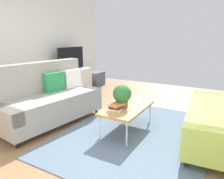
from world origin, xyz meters
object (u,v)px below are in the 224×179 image
object	(u,v)px
tv	(71,59)
potted_plant	(122,95)
bottle_0	(62,68)
vase_0	(55,69)
table_book_0	(117,108)
couch_beige	(49,99)
coffee_table	(127,108)
storage_trunk	(96,79)
tv_console	(72,81)
couch_green	(224,115)

from	to	relation	value
tv	potted_plant	world-z (taller)	tv
bottle_0	vase_0	bearing A→B (deg)	150.34
potted_plant	table_book_0	bearing A→B (deg)	169.67
couch_beige	tv	world-z (taller)	tv
coffee_table	potted_plant	size ratio (longest dim) A/B	2.87
potted_plant	tv	bearing A→B (deg)	56.21
tv	storage_trunk	distance (m)	1.32
tv_console	storage_trunk	bearing A→B (deg)	-5.19
couch_beige	tv	distance (m)	2.22
coffee_table	table_book_0	distance (m)	0.24
couch_green	coffee_table	xyz separation A→B (m)	(-0.29, 1.42, -0.05)
bottle_0	potted_plant	bearing A→B (deg)	-116.42
tv_console	couch_beige	bearing A→B (deg)	-150.93
couch_beige	tv_console	distance (m)	2.18
vase_0	bottle_0	xyz separation A→B (m)	(0.16, -0.09, 0.02)
table_book_0	potted_plant	bearing A→B (deg)	-10.33
storage_trunk	table_book_0	distance (m)	3.65
tv	tv_console	bearing A→B (deg)	90.00
table_book_0	bottle_0	bearing A→B (deg)	60.66
bottle_0	couch_green	bearing A→B (deg)	-101.91
storage_trunk	couch_beige	bearing A→B (deg)	-162.32
couch_beige	vase_0	size ratio (longest dim) A/B	10.61
potted_plant	vase_0	distance (m)	2.67
tv_console	tv	world-z (taller)	tv
couch_green	coffee_table	world-z (taller)	couch_green
coffee_table	couch_beige	bearing A→B (deg)	104.76
potted_plant	table_book_0	distance (m)	0.24
bottle_0	coffee_table	bearing A→B (deg)	-114.41
tv_console	bottle_0	size ratio (longest dim) A/B	5.99
couch_green	table_book_0	world-z (taller)	couch_green
couch_beige	tv_console	xyz separation A→B (m)	(1.90, 1.06, -0.13)
storage_trunk	bottle_0	size ratio (longest dim) A/B	2.22
couch_green	table_book_0	distance (m)	1.59
coffee_table	bottle_0	distance (m)	2.70
coffee_table	bottle_0	bearing A→B (deg)	65.59
tv_console	tv	xyz separation A→B (m)	(0.00, -0.02, 0.63)
storage_trunk	bottle_0	bearing A→B (deg)	177.74
tv	couch_green	bearing A→B (deg)	-107.67
coffee_table	vase_0	distance (m)	2.72
tv	bottle_0	distance (m)	0.47
tv_console	vase_0	xyz separation A→B (m)	(-0.58, 0.05, 0.41)
couch_green	vase_0	xyz separation A→B (m)	(0.66, 3.95, 0.29)
coffee_table	potted_plant	distance (m)	0.26
couch_beige	tv	xyz separation A→B (m)	(1.90, 1.04, 0.51)
tv_console	table_book_0	world-z (taller)	tv_console
couch_beige	vase_0	xyz separation A→B (m)	(1.32, 1.11, 0.29)
tv	bottle_0	world-z (taller)	tv
couch_green	storage_trunk	world-z (taller)	couch_green
tv_console	couch_green	bearing A→B (deg)	-107.59
table_book_0	vase_0	distance (m)	2.71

